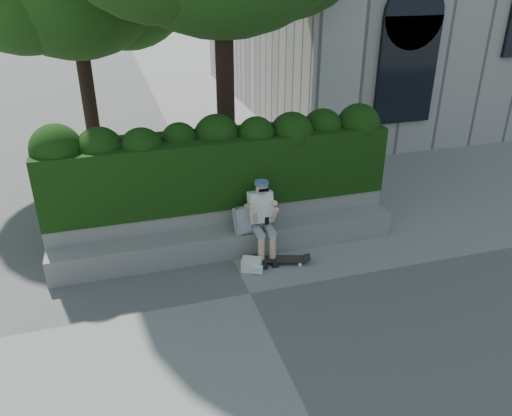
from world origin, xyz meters
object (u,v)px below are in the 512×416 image
object	(u,v)px
backpack_plaid	(243,220)
person	(262,216)
skateboard	(282,259)
backpack_ground	(252,265)

from	to	relation	value
backpack_plaid	person	bearing A→B (deg)	-26.61
skateboard	backpack_ground	size ratio (longest dim) A/B	2.77
person	skateboard	xyz separation A→B (m)	(0.24, -0.38, -0.68)
person	backpack_plaid	bearing A→B (deg)	164.69
skateboard	backpack_plaid	distance (m)	0.93
skateboard	person	bearing A→B (deg)	139.08
backpack_ground	skateboard	bearing A→B (deg)	31.41
person	backpack_ground	size ratio (longest dim) A/B	4.30
skateboard	backpack_plaid	size ratio (longest dim) A/B	1.97
person	backpack_ground	xyz separation A→B (m)	(-0.31, -0.43, -0.65)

